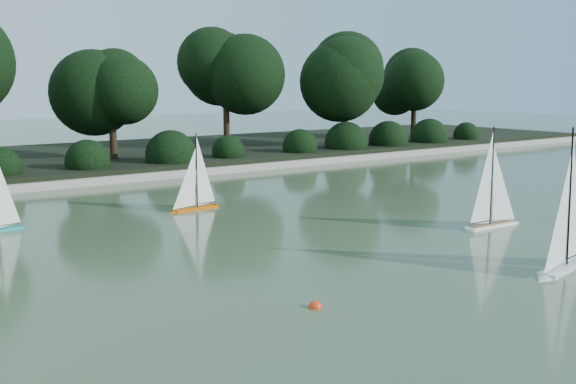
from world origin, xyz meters
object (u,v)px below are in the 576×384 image
(sailboat_white_a, at_px, (563,248))
(sailboat_white_b, at_px, (496,210))
(race_buoy, at_px, (315,307))
(sailboat_orange, at_px, (192,198))

(sailboat_white_a, bearing_deg, sailboat_white_b, 54.52)
(race_buoy, bearing_deg, sailboat_orange, 75.90)
(sailboat_white_b, bearing_deg, sailboat_white_a, -125.48)
(sailboat_white_a, xyz_separation_m, sailboat_white_b, (1.50, 2.10, -0.03))
(race_buoy, bearing_deg, sailboat_white_b, 15.33)
(sailboat_white_a, relative_size, race_buoy, 13.14)
(sailboat_white_a, distance_m, sailboat_white_b, 2.58)
(race_buoy, bearing_deg, sailboat_white_a, -12.93)
(sailboat_white_b, xyz_separation_m, race_buoy, (-4.85, -1.33, -0.27))
(sailboat_orange, relative_size, race_buoy, 10.48)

